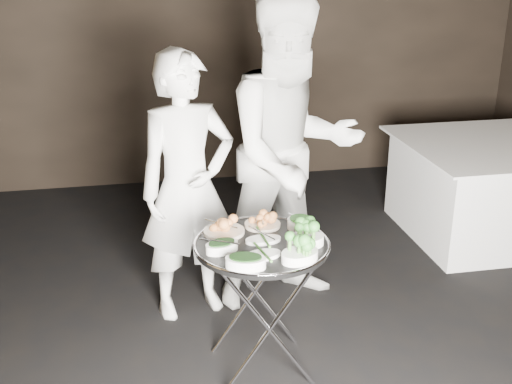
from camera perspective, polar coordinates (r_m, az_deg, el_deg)
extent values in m
cube|color=black|center=(5.95, -4.88, 15.04)|extent=(6.00, 0.05, 3.00)
cylinder|color=silver|center=(3.21, 1.20, -12.15)|extent=(0.49, 0.02, 0.72)
cylinder|color=silver|center=(3.21, 1.20, -12.15)|extent=(0.49, 0.02, 0.72)
cylinder|color=silver|center=(3.53, -0.12, -8.87)|extent=(0.49, 0.02, 0.72)
cylinder|color=silver|center=(3.53, -0.12, -8.87)|extent=(0.49, 0.02, 0.72)
cylinder|color=silver|center=(3.17, -3.17, -5.64)|extent=(0.02, 0.41, 0.02)
cylinder|color=silver|center=(3.25, 4.12, -5.00)|extent=(0.02, 0.41, 0.02)
cylinder|color=black|center=(3.19, 0.52, -4.80)|extent=(0.67, 0.67, 0.03)
torus|color=silver|center=(3.18, 0.52, -4.57)|extent=(0.68, 0.68, 0.01)
cylinder|color=beige|center=(3.29, -2.86, -3.53)|extent=(0.21, 0.21, 0.02)
cylinder|color=beige|center=(3.37, 0.58, -2.92)|extent=(0.19, 0.19, 0.02)
cylinder|color=silver|center=(3.35, 3.94, -2.82)|extent=(0.13, 0.13, 0.05)
cylinder|color=silver|center=(3.28, -3.13, -2.81)|extent=(0.15, 0.15, 0.01)
cylinder|color=silver|center=(3.36, 0.64, -2.17)|extent=(0.05, 0.20, 0.01)
cylinder|color=silver|center=(3.33, 3.96, -2.46)|extent=(0.08, 0.19, 0.01)
cylinder|color=silver|center=(3.08, -3.30, -4.41)|extent=(0.18, 0.10, 0.01)
cylinder|color=silver|center=(3.17, 4.62, -3.74)|extent=(0.11, 0.18, 0.01)
cylinder|color=silver|center=(3.17, 0.49, -3.63)|extent=(0.10, 0.18, 0.01)
imported|color=silver|center=(3.74, -6.11, 0.39)|extent=(0.66, 0.53, 1.60)
imported|color=silver|center=(3.82, 3.25, 3.41)|extent=(1.07, 0.91, 1.91)
cube|color=white|center=(5.22, 19.78, 0.11)|extent=(1.15, 1.15, 0.72)
cube|color=white|center=(5.11, 20.28, 3.96)|extent=(1.29, 1.29, 0.02)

